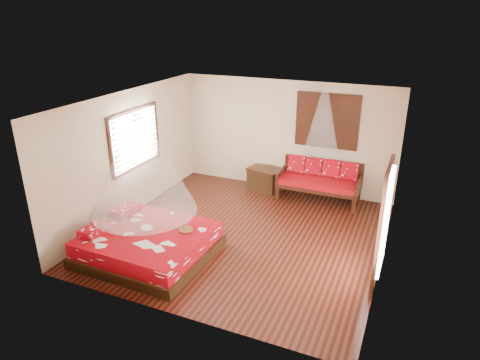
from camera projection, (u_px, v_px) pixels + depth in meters
name	position (u px, v px, depth m)	size (l,w,h in m)	color
room	(244.00, 172.00, 8.43)	(5.54, 5.54, 2.84)	black
bed	(148.00, 243.00, 8.11)	(2.31, 2.10, 0.65)	black
daybed	(320.00, 179.00, 10.42)	(1.96, 0.87, 0.98)	black
storage_chest	(265.00, 179.00, 11.09)	(0.95, 0.78, 0.57)	black
shutter_panel	(327.00, 121.00, 10.19)	(1.52, 0.06, 1.32)	black
window_left	(135.00, 139.00, 9.48)	(0.10, 1.74, 1.34)	black
glazed_door	(382.00, 226.00, 7.05)	(0.08, 1.02, 2.16)	black
wine_tray	(186.00, 228.00, 8.05)	(0.28, 0.28, 0.22)	brown
mosquito_net_main	(141.00, 165.00, 7.50)	(1.90, 1.90, 1.80)	white
mosquito_net_daybed	(323.00, 121.00, 9.75)	(0.81, 0.81, 1.50)	white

